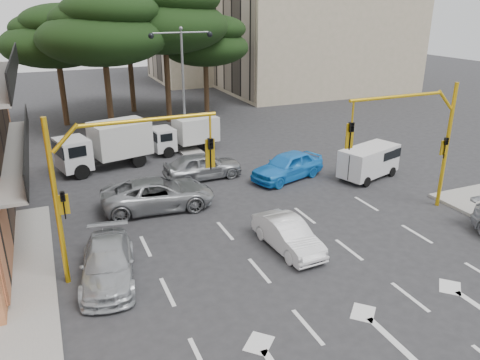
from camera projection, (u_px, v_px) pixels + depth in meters
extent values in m
plane|color=#28282B|center=(306.00, 260.00, 18.12)|extent=(120.00, 120.00, 0.00)
cube|color=gray|center=(186.00, 147.00, 31.85)|extent=(1.40, 6.00, 0.15)
cube|color=tan|center=(320.00, 5.00, 49.71)|extent=(20.00, 12.00, 18.00)
cube|color=black|center=(232.00, 11.00, 46.22)|extent=(0.12, 11.04, 16.20)
cube|color=tan|center=(219.00, 13.00, 57.84)|extent=(16.00, 12.00, 16.00)
cube|color=black|center=(155.00, 18.00, 55.08)|extent=(0.12, 11.04, 14.20)
cylinder|color=#382616|center=(109.00, 101.00, 34.69)|extent=(0.44, 0.44, 4.95)
ellipsoid|color=black|center=(103.00, 38.00, 33.10)|extent=(9.15, 9.15, 3.87)
ellipsoid|color=black|center=(110.00, 10.00, 32.31)|extent=(6.86, 6.86, 2.86)
ellipsoid|color=black|center=(93.00, 19.00, 32.71)|extent=(6.07, 6.07, 2.64)
cylinder|color=#382616|center=(168.00, 89.00, 38.16)|extent=(0.44, 0.44, 5.40)
ellipsoid|color=black|center=(164.00, 26.00, 36.42)|extent=(9.98, 9.98, 4.22)
ellipsoid|color=black|center=(156.00, 7.00, 35.98)|extent=(6.62, 6.62, 2.88)
cylinder|color=#382616|center=(64.00, 97.00, 37.12)|extent=(0.44, 0.44, 4.50)
ellipsoid|color=black|center=(56.00, 44.00, 35.67)|extent=(8.32, 8.32, 3.52)
ellipsoid|color=black|center=(62.00, 21.00, 34.94)|extent=(6.24, 6.24, 2.60)
ellipsoid|color=black|center=(47.00, 28.00, 35.32)|extent=(5.52, 5.52, 2.40)
cylinder|color=#382616|center=(206.00, 90.00, 41.58)|extent=(0.44, 0.44, 4.05)
ellipsoid|color=black|center=(205.00, 47.00, 40.27)|extent=(7.49, 7.49, 3.17)
ellipsoid|color=black|center=(213.00, 29.00, 39.60)|extent=(5.62, 5.62, 2.34)
ellipsoid|color=black|center=(198.00, 34.00, 39.96)|extent=(4.97, 4.97, 2.16)
cylinder|color=#382616|center=(132.00, 84.00, 41.81)|extent=(0.44, 0.44, 4.95)
ellipsoid|color=black|center=(128.00, 32.00, 40.22)|extent=(9.15, 9.15, 3.87)
ellipsoid|color=black|center=(134.00, 9.00, 39.42)|extent=(6.86, 6.86, 2.86)
ellipsoid|color=black|center=(120.00, 15.00, 39.82)|extent=(6.07, 6.07, 2.64)
cylinder|color=gold|center=(447.00, 147.00, 21.90)|extent=(0.18, 0.18, 6.00)
cylinder|color=gold|center=(445.00, 100.00, 20.90)|extent=(0.95, 0.14, 0.95)
cylinder|color=gold|center=(397.00, 97.00, 19.77)|extent=(4.80, 0.14, 0.14)
cylinder|color=gold|center=(353.00, 112.00, 19.13)|extent=(0.08, 0.08, 0.90)
imported|color=black|center=(351.00, 136.00, 19.51)|extent=(0.20, 0.24, 1.20)
cube|color=gold|center=(350.00, 136.00, 19.57)|extent=(0.36, 0.06, 1.10)
imported|color=black|center=(445.00, 148.00, 21.69)|extent=(0.16, 0.20, 1.00)
cube|color=gold|center=(444.00, 147.00, 21.78)|extent=(0.35, 0.08, 0.70)
cylinder|color=gold|center=(57.00, 205.00, 15.63)|extent=(0.18, 0.18, 6.00)
cylinder|color=gold|center=(65.00, 138.00, 15.03)|extent=(0.95, 0.14, 0.95)
cylinder|color=gold|center=(149.00, 120.00, 15.91)|extent=(4.80, 0.14, 0.14)
cylinder|color=gold|center=(210.00, 126.00, 16.87)|extent=(0.08, 0.08, 0.90)
imported|color=black|center=(211.00, 154.00, 17.24)|extent=(0.20, 0.24, 1.20)
cube|color=gold|center=(210.00, 153.00, 17.31)|extent=(0.36, 0.06, 1.10)
imported|color=black|center=(64.00, 206.00, 15.58)|extent=(0.16, 0.20, 1.00)
cube|color=gold|center=(64.00, 204.00, 15.67)|extent=(0.35, 0.08, 0.70)
cylinder|color=slate|center=(184.00, 91.00, 30.48)|extent=(0.16, 0.16, 7.50)
cylinder|color=slate|center=(167.00, 33.00, 28.85)|extent=(1.80, 0.10, 0.10)
sphere|color=black|center=(151.00, 36.00, 28.54)|extent=(0.36, 0.36, 0.36)
cylinder|color=slate|center=(195.00, 32.00, 29.51)|extent=(1.80, 0.10, 0.10)
sphere|color=black|center=(210.00, 34.00, 29.93)|extent=(0.36, 0.36, 0.36)
sphere|color=slate|center=(181.00, 28.00, 29.09)|extent=(0.24, 0.24, 0.24)
imported|color=silver|center=(288.00, 235.00, 18.72)|extent=(1.57, 3.87, 1.25)
imported|color=#1B81E0|center=(288.00, 166.00, 26.14)|extent=(4.84, 3.08, 1.53)
imported|color=#AAAEB2|center=(108.00, 264.00, 16.62)|extent=(2.54, 4.73, 1.30)
imported|color=gray|center=(158.00, 194.00, 22.39)|extent=(5.55, 2.91, 1.49)
imported|color=gray|center=(203.00, 166.00, 26.22)|extent=(4.42, 1.82, 1.50)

